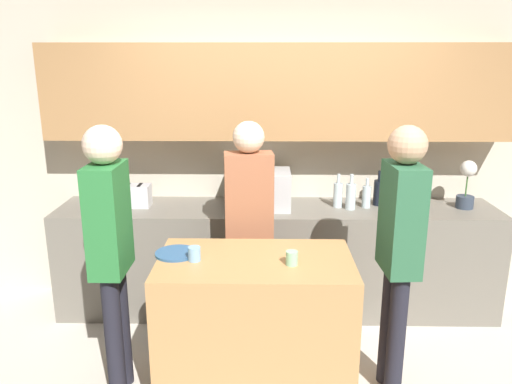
{
  "coord_description": "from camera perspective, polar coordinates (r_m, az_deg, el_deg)",
  "views": [
    {
      "loc": [
        -0.11,
        -2.52,
        2.11
      ],
      "look_at": [
        -0.16,
        0.51,
        1.27
      ],
      "focal_mm": 35.0,
      "sensor_mm": 36.0,
      "label": 1
    }
  ],
  "objects": [
    {
      "name": "person_right",
      "position": [
        3.13,
        16.12,
        -5.27
      ],
      "size": [
        0.23,
        0.35,
        1.73
      ],
      "rotation": [
        0.0,
        0.0,
        -4.66
      ],
      "color": "black",
      "rests_on": "ground_plane"
    },
    {
      "name": "potted_plant",
      "position": [
        4.37,
        22.94,
        0.8
      ],
      "size": [
        0.14,
        0.14,
        0.39
      ],
      "color": "#333D4C",
      "rests_on": "back_counter"
    },
    {
      "name": "bottle_1",
      "position": [
        4.09,
        10.78,
        -0.44
      ],
      "size": [
        0.08,
        0.08,
        0.29
      ],
      "color": "silver",
      "rests_on": "back_counter"
    },
    {
      "name": "bottle_0",
      "position": [
        4.13,
        9.34,
        -0.28
      ],
      "size": [
        0.07,
        0.07,
        0.28
      ],
      "color": "silver",
      "rests_on": "back_counter"
    },
    {
      "name": "back_wall",
      "position": [
        4.22,
        2.44,
        7.61
      ],
      "size": [
        6.4,
        0.4,
        2.7
      ],
      "color": "beige",
      "rests_on": "ground_plane"
    },
    {
      "name": "back_counter",
      "position": [
        4.25,
        2.36,
        -7.58
      ],
      "size": [
        3.6,
        0.62,
        0.9
      ],
      "color": "#6B665B",
      "rests_on": "ground_plane"
    },
    {
      "name": "cup_1",
      "position": [
        2.94,
        4.11,
        -7.54
      ],
      "size": [
        0.07,
        0.07,
        0.08
      ],
      "color": "#8CCA9E",
      "rests_on": "kitchen_island"
    },
    {
      "name": "kitchen_island",
      "position": [
        3.24,
        -0.08,
        -15.21
      ],
      "size": [
        1.18,
        0.68,
        0.92
      ],
      "color": "#B27F4C",
      "rests_on": "ground_plane"
    },
    {
      "name": "toaster",
      "position": [
        4.22,
        -13.73,
        -0.41
      ],
      "size": [
        0.26,
        0.16,
        0.18
      ],
      "color": "silver",
      "rests_on": "back_counter"
    },
    {
      "name": "microwave",
      "position": [
        4.07,
        0.25,
        0.31
      ],
      "size": [
        0.52,
        0.39,
        0.3
      ],
      "color": "#B7BABC",
      "rests_on": "back_counter"
    },
    {
      "name": "bottle_2",
      "position": [
        4.17,
        12.51,
        -0.47
      ],
      "size": [
        0.07,
        0.07,
        0.25
      ],
      "color": "silver",
      "rests_on": "back_counter"
    },
    {
      "name": "cup_0",
      "position": [
        3.01,
        -7.06,
        -7.03
      ],
      "size": [
        0.08,
        0.08,
        0.09
      ],
      "color": "#7CADD9",
      "rests_on": "kitchen_island"
    },
    {
      "name": "bottle_4",
      "position": [
        4.2,
        15.5,
        -0.49
      ],
      "size": [
        0.07,
        0.07,
        0.26
      ],
      "color": "#194723",
      "rests_on": "back_counter"
    },
    {
      "name": "person_center",
      "position": [
        3.12,
        -16.33,
        -5.32
      ],
      "size": [
        0.23,
        0.34,
        1.73
      ],
      "rotation": [
        0.0,
        0.0,
        -1.57
      ],
      "color": "black",
      "rests_on": "ground_plane"
    },
    {
      "name": "bottle_5",
      "position": [
        4.14,
        17.51,
        -0.93
      ],
      "size": [
        0.07,
        0.07,
        0.25
      ],
      "color": "maroon",
      "rests_on": "back_counter"
    },
    {
      "name": "plate_on_island",
      "position": [
        3.13,
        -9.1,
        -6.92
      ],
      "size": [
        0.26,
        0.26,
        0.01
      ],
      "color": "#2D5684",
      "rests_on": "kitchen_island"
    },
    {
      "name": "person_left",
      "position": [
        3.56,
        -0.82,
        -2.73
      ],
      "size": [
        0.36,
        0.22,
        1.68
      ],
      "rotation": [
        0.0,
        0.0,
        -3.05
      ],
      "color": "black",
      "rests_on": "ground_plane"
    },
    {
      "name": "bottle_3",
      "position": [
        4.25,
        13.86,
        -0.0
      ],
      "size": [
        0.09,
        0.09,
        0.29
      ],
      "color": "black",
      "rests_on": "back_counter"
    }
  ]
}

